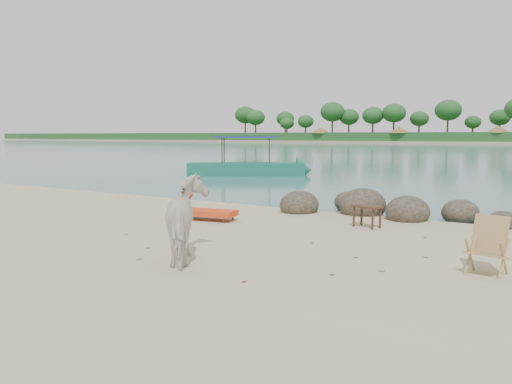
# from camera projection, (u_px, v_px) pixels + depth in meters

# --- Properties ---
(boulders) EXTENTS (6.33, 2.86, 1.00)m
(boulders) POSITION_uv_depth(u_px,v_px,m) (375.00, 209.00, 14.23)
(boulders) COLOR #302A20
(boulders) RESTS_ON ground
(cow) EXTENTS (1.80, 1.92, 1.53)m
(cow) POSITION_uv_depth(u_px,v_px,m) (189.00, 220.00, 8.98)
(cow) COLOR silver
(cow) RESTS_ON ground
(side_table) EXTENTS (0.76, 0.60, 0.54)m
(side_table) POSITION_uv_depth(u_px,v_px,m) (367.00, 218.00, 12.23)
(side_table) COLOR #321D14
(side_table) RESTS_ON ground
(lounge_chair) EXTENTS (2.09, 1.05, 0.60)m
(lounge_chair) POSITION_uv_depth(u_px,v_px,m) (206.00, 210.00, 13.33)
(lounge_chair) COLOR #E3491A
(lounge_chair) RESTS_ON ground
(deck_chair) EXTENTS (0.73, 0.78, 0.94)m
(deck_chair) POSITION_uv_depth(u_px,v_px,m) (487.00, 248.00, 8.07)
(deck_chair) COLOR tan
(deck_chair) RESTS_ON ground
(boat_near) EXTENTS (7.40, 5.30, 3.67)m
(boat_near) POSITION_uv_depth(u_px,v_px,m) (246.00, 143.00, 29.06)
(boat_near) COLOR #176853
(boat_near) RESTS_ON water
(dead_leaves) EXTENTS (6.47, 5.04, 0.00)m
(dead_leaves) POSITION_uv_depth(u_px,v_px,m) (287.00, 256.00, 9.46)
(dead_leaves) COLOR brown
(dead_leaves) RESTS_ON ground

